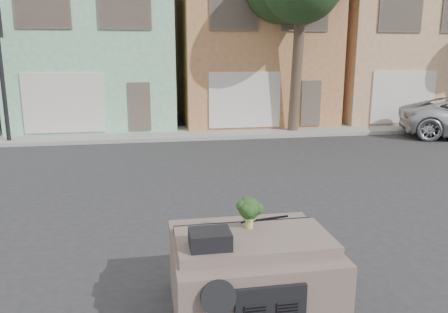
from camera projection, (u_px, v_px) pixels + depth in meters
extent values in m
plane|color=#303033|center=(215.00, 226.00, 8.65)|extent=(120.00, 120.00, 0.00)
cube|color=gray|center=(177.00, 133.00, 18.71)|extent=(40.00, 3.00, 0.15)
cube|color=#91D0A6|center=(97.00, 46.00, 21.13)|extent=(7.20, 8.20, 7.55)
cube|color=#B77D4D|center=(248.00, 47.00, 22.40)|extent=(7.20, 8.20, 7.55)
cube|color=tan|center=(383.00, 47.00, 23.68)|extent=(7.20, 8.20, 7.55)
cube|color=black|center=(1.00, 77.00, 16.10)|extent=(0.40, 0.40, 5.10)
cube|color=#1F371A|center=(298.00, 32.00, 17.95)|extent=(4.40, 4.00, 8.50)
cube|color=#6C5A53|center=(251.00, 272.00, 5.65)|extent=(2.00, 1.80, 1.12)
cube|color=black|center=(210.00, 239.00, 5.07)|extent=(0.48, 0.38, 0.20)
cube|color=black|center=(265.00, 219.00, 5.93)|extent=(0.69, 0.15, 0.02)
cube|color=#1C3816|center=(249.00, 213.00, 5.61)|extent=(0.48, 0.48, 0.42)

